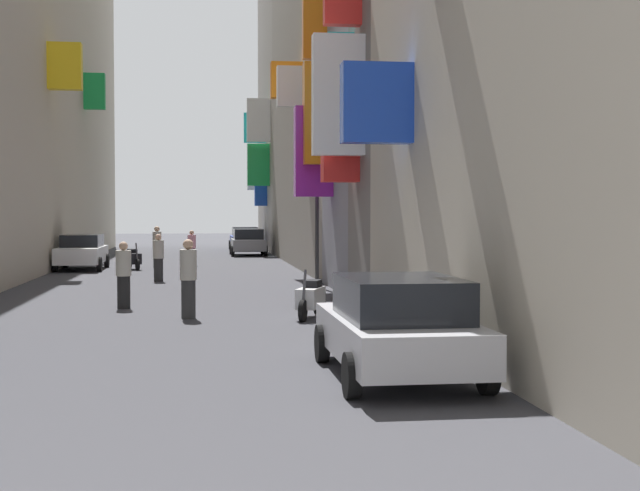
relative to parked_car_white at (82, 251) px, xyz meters
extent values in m
plane|color=#38383D|center=(4.01, -4.84, -0.77)|extent=(140.00, 140.00, 0.00)
cube|color=yellow|center=(-0.34, -1.89, 7.37)|extent=(1.31, 0.55, 1.83)
cube|color=green|center=(-0.46, 8.93, 7.86)|extent=(1.07, 0.50, 1.84)
cube|color=blue|center=(8.32, -21.03, 3.72)|extent=(1.38, 0.47, 1.54)
cube|color=red|center=(8.53, -15.14, 3.23)|extent=(0.94, 0.63, 1.65)
cube|color=#19B2BF|center=(8.65, -14.27, 5.28)|extent=(0.71, 0.64, 2.24)
cube|color=white|center=(8.36, -15.97, 4.54)|extent=(1.30, 0.45, 3.00)
cube|color=orange|center=(8.53, -10.99, 4.64)|extent=(0.95, 0.60, 3.10)
cube|color=orange|center=(8.62, -9.29, 8.08)|extent=(0.77, 0.40, 2.99)
cube|color=purple|center=(8.42, -10.58, 3.50)|extent=(1.18, 0.61, 2.79)
cube|color=gray|center=(12.01, 2.14, 10.23)|extent=(6.00, 20.95, 21.99)
cube|color=white|center=(8.42, -4.25, 6.41)|extent=(1.18, 0.47, 1.53)
cube|color=orange|center=(8.37, -2.41, 6.92)|extent=(1.26, 0.61, 1.43)
cube|color=gray|center=(12.01, 18.89, 9.59)|extent=(6.00, 12.55, 20.72)
cube|color=blue|center=(8.63, 16.95, 3.28)|extent=(0.75, 0.62, 2.47)
cube|color=white|center=(8.48, 19.84, 3.88)|extent=(1.05, 0.56, 1.55)
cube|color=green|center=(8.35, 14.77, 4.46)|extent=(1.32, 0.53, 2.49)
cube|color=white|center=(8.32, 14.09, 7.04)|extent=(1.37, 0.44, 2.52)
cube|color=#19B2BF|center=(8.32, 17.65, 6.93)|extent=(1.37, 0.40, 1.87)
cube|color=white|center=(0.00, -0.06, -0.14)|extent=(1.73, 4.33, 0.66)
cube|color=black|center=(0.00, 0.16, 0.44)|extent=(1.52, 2.42, 0.51)
cylinder|color=black|center=(0.87, -1.49, -0.47)|extent=(0.18, 0.60, 0.60)
cylinder|color=black|center=(-0.87, -1.49, -0.47)|extent=(0.18, 0.60, 0.60)
cylinder|color=black|center=(0.87, 1.37, -0.47)|extent=(0.18, 0.60, 0.60)
cylinder|color=black|center=(-0.87, 1.37, -0.47)|extent=(0.18, 0.60, 0.60)
cube|color=#B7B7BC|center=(7.74, -25.42, -0.18)|extent=(1.80, 4.20, 0.58)
cube|color=black|center=(7.74, -25.63, 0.40)|extent=(1.58, 2.35, 0.59)
cylinder|color=black|center=(6.84, -24.03, -0.47)|extent=(0.18, 0.60, 0.60)
cylinder|color=black|center=(8.64, -24.03, -0.47)|extent=(0.18, 0.60, 0.60)
cylinder|color=black|center=(6.84, -26.80, -0.47)|extent=(0.18, 0.60, 0.60)
cylinder|color=black|center=(8.64, -26.80, -0.47)|extent=(0.18, 0.60, 0.60)
cube|color=slate|center=(7.55, 11.50, -0.16)|extent=(1.80, 4.00, 0.61)
cube|color=black|center=(7.55, 11.30, 0.43)|extent=(1.58, 2.24, 0.57)
cylinder|color=black|center=(6.65, 12.82, -0.47)|extent=(0.18, 0.60, 0.60)
cylinder|color=black|center=(8.45, 12.82, -0.47)|extent=(0.18, 0.60, 0.60)
cylinder|color=black|center=(6.65, 10.18, -0.47)|extent=(0.18, 0.60, 0.60)
cylinder|color=black|center=(8.45, 10.18, -0.47)|extent=(0.18, 0.60, 0.60)
cube|color=navy|center=(7.70, 18.51, -0.16)|extent=(1.75, 4.36, 0.62)
cube|color=black|center=(7.70, 18.29, 0.43)|extent=(1.54, 2.44, 0.56)
cylinder|color=black|center=(6.83, 19.95, -0.47)|extent=(0.18, 0.60, 0.60)
cylinder|color=black|center=(8.58, 19.95, -0.47)|extent=(0.18, 0.60, 0.60)
cylinder|color=black|center=(6.83, 17.07, -0.47)|extent=(0.18, 0.60, 0.60)
cylinder|color=black|center=(8.58, 17.07, -0.47)|extent=(0.18, 0.60, 0.60)
cube|color=black|center=(2.12, -0.15, -0.31)|extent=(0.76, 1.26, 0.45)
cube|color=black|center=(2.06, 0.06, 0.00)|extent=(0.47, 0.63, 0.16)
cylinder|color=#4C4C51|center=(2.29, -0.71, 0.02)|extent=(0.14, 0.28, 0.68)
cylinder|color=black|center=(2.34, -0.86, -0.53)|extent=(0.24, 0.49, 0.48)
cylinder|color=black|center=(1.91, 0.56, -0.53)|extent=(0.24, 0.49, 0.48)
cube|color=silver|center=(7.38, -18.20, -0.31)|extent=(0.81, 1.21, 0.45)
cube|color=black|center=(7.46, -18.00, 0.00)|extent=(0.50, 0.64, 0.16)
cylinder|color=#4C4C51|center=(7.18, -18.72, 0.02)|extent=(0.15, 0.28, 0.68)
cylinder|color=black|center=(7.13, -18.86, -0.53)|extent=(0.26, 0.48, 0.48)
cylinder|color=black|center=(7.63, -17.53, -0.53)|extent=(0.26, 0.48, 0.48)
cylinder|color=#2E2E2E|center=(3.05, 0.91, -0.34)|extent=(0.32, 0.32, 0.87)
cylinder|color=#B2AD9E|center=(3.05, 0.91, 0.45)|extent=(0.38, 0.38, 0.69)
sphere|color=tan|center=(3.05, 0.91, 0.91)|extent=(0.24, 0.24, 0.24)
cylinder|color=#3D3D3D|center=(4.52, 2.48, -0.39)|extent=(0.35, 0.35, 0.77)
cylinder|color=pink|center=(4.52, 2.48, 0.30)|extent=(0.42, 0.42, 0.61)
sphere|color=tan|center=(4.52, 2.48, 0.71)|extent=(0.21, 0.21, 0.21)
cylinder|color=#282828|center=(3.47, -6.88, -0.37)|extent=(0.34, 0.34, 0.80)
cylinder|color=#B2AD9E|center=(3.47, -6.88, 0.34)|extent=(0.41, 0.41, 0.63)
sphere|color=tan|center=(3.47, -6.88, 0.77)|extent=(0.22, 0.22, 0.22)
cylinder|color=black|center=(3.03, -15.53, -0.37)|extent=(0.43, 0.43, 0.81)
cylinder|color=#B2AD9E|center=(3.03, -15.53, 0.35)|extent=(0.52, 0.52, 0.64)
sphere|color=tan|center=(3.03, -15.53, 0.78)|extent=(0.22, 0.22, 0.22)
cylinder|color=#2E2E2E|center=(4.65, -17.84, -0.34)|extent=(0.44, 0.44, 0.87)
cylinder|color=#B2AD9E|center=(4.65, -17.84, 0.44)|extent=(0.52, 0.52, 0.69)
sphere|color=tan|center=(4.65, -17.84, 0.90)|extent=(0.23, 0.23, 0.23)
cylinder|color=#2D2D2D|center=(8.62, -9.88, 1.10)|extent=(0.12, 0.12, 3.75)
cube|color=black|center=(8.62, -9.88, 3.35)|extent=(0.26, 0.26, 0.75)
sphere|color=red|center=(8.62, -10.02, 3.60)|extent=(0.14, 0.14, 0.14)
sphere|color=orange|center=(8.62, -10.02, 3.35)|extent=(0.14, 0.14, 0.14)
sphere|color=green|center=(8.62, -10.02, 3.10)|extent=(0.14, 0.14, 0.14)
camera|label=1|loc=(4.94, -37.83, 1.60)|focal=49.51mm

